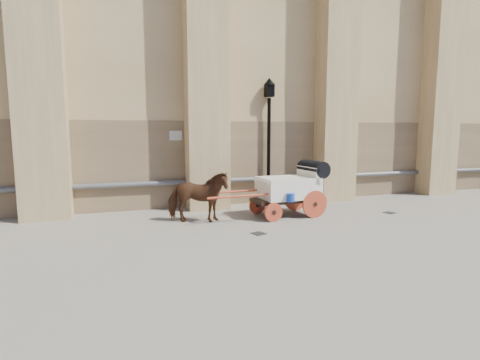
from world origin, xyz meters
name	(u,v)px	position (x,y,z in m)	size (l,w,h in m)	color
ground	(277,232)	(0.00, 0.00, 0.00)	(90.00, 90.00, 0.00)	slate
horse	(198,197)	(-1.75, 1.70, 0.75)	(0.81, 1.77, 1.50)	brown
carriage	(292,186)	(1.26, 1.68, 0.93)	(3.98, 1.46, 1.72)	black
street_lamp	(269,137)	(1.35, 3.80, 2.43)	(0.43, 0.43, 4.54)	black
drain_grate_near	(259,233)	(-0.53, -0.03, 0.01)	(0.32, 0.32, 0.01)	black
drain_grate_far	(389,213)	(4.44, 0.96, 0.01)	(0.32, 0.32, 0.01)	black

